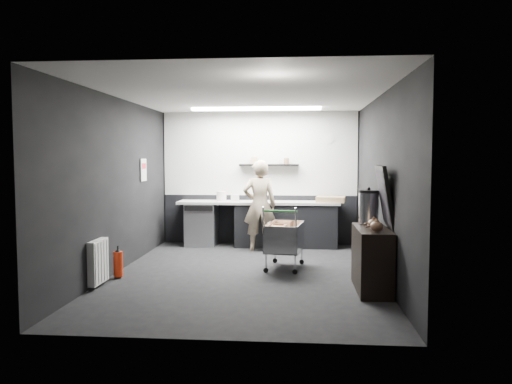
{
  "coord_description": "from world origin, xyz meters",
  "views": [
    {
      "loc": [
        0.78,
        -7.43,
        1.78
      ],
      "look_at": [
        0.12,
        0.4,
        1.23
      ],
      "focal_mm": 35.0,
      "sensor_mm": 36.0,
      "label": 1
    }
  ],
  "objects": [
    {
      "name": "pink_tub",
      "position": [
        -0.74,
        2.42,
        1.0
      ],
      "size": [
        0.2,
        0.2,
        0.2
      ],
      "primitive_type": "cylinder",
      "color": "silver",
      "rests_on": "prep_counter"
    },
    {
      "name": "poster_red_band",
      "position": [
        -1.98,
        1.3,
        1.62
      ],
      "size": [
        0.02,
        0.22,
        0.1
      ],
      "primitive_type": "cube",
      "color": "red",
      "rests_on": "poster"
    },
    {
      "name": "sideboard",
      "position": [
        1.78,
        -0.72,
        0.53
      ],
      "size": [
        0.47,
        1.11,
        1.67
      ],
      "color": "black",
      "rests_on": "floor"
    },
    {
      "name": "wall_clock",
      "position": [
        1.4,
        2.72,
        2.15
      ],
      "size": [
        0.2,
        0.03,
        0.2
      ],
      "primitive_type": "cylinder",
      "rotation": [
        1.57,
        0.0,
        0.0
      ],
      "color": "silver",
      "rests_on": "wall_back"
    },
    {
      "name": "floating_shelf",
      "position": [
        0.2,
        2.62,
        1.62
      ],
      "size": [
        1.2,
        0.22,
        0.04
      ],
      "primitive_type": "cube",
      "color": "black",
      "rests_on": "wall_back"
    },
    {
      "name": "floor",
      "position": [
        0.0,
        0.0,
        0.0
      ],
      "size": [
        5.5,
        5.5,
        0.0
      ],
      "primitive_type": "plane",
      "color": "black",
      "rests_on": "ground"
    },
    {
      "name": "poster",
      "position": [
        -1.98,
        1.3,
        1.55
      ],
      "size": [
        0.02,
        0.3,
        0.4
      ],
      "primitive_type": "cube",
      "color": "silver",
      "rests_on": "wall_left"
    },
    {
      "name": "prep_counter",
      "position": [
        0.14,
        2.42,
        0.46
      ],
      "size": [
        3.2,
        0.61,
        0.9
      ],
      "color": "black",
      "rests_on": "floor"
    },
    {
      "name": "white_container",
      "position": [
        -0.46,
        2.37,
        0.97
      ],
      "size": [
        0.17,
        0.13,
        0.14
      ],
      "primitive_type": "cube",
      "rotation": [
        0.0,
        0.0,
        0.07
      ],
      "color": "silver",
      "rests_on": "prep_counter"
    },
    {
      "name": "wall_right",
      "position": [
        2.0,
        0.0,
        1.35
      ],
      "size": [
        0.0,
        5.5,
        5.5
      ],
      "primitive_type": "plane",
      "rotation": [
        1.57,
        0.0,
        -1.57
      ],
      "color": "black",
      "rests_on": "floor"
    },
    {
      "name": "wall_back",
      "position": [
        0.0,
        2.75,
        1.35
      ],
      "size": [
        5.5,
        0.0,
        5.5
      ],
      "primitive_type": "plane",
      "rotation": [
        1.57,
        0.0,
        0.0
      ],
      "color": "black",
      "rests_on": "floor"
    },
    {
      "name": "radiator",
      "position": [
        -1.94,
        -0.9,
        0.35
      ],
      "size": [
        0.1,
        0.5,
        0.6
      ],
      "primitive_type": "cube",
      "color": "silver",
      "rests_on": "wall_left"
    },
    {
      "name": "person",
      "position": [
        0.06,
        1.97,
        0.86
      ],
      "size": [
        0.67,
        0.48,
        1.73
      ],
      "primitive_type": "imported",
      "rotation": [
        0.0,
        0.0,
        3.25
      ],
      "color": "beige",
      "rests_on": "floor"
    },
    {
      "name": "dado_panel",
      "position": [
        0.0,
        2.73,
        0.5
      ],
      "size": [
        3.95,
        0.02,
        1.0
      ],
      "primitive_type": "cube",
      "color": "black",
      "rests_on": "wall_back"
    },
    {
      "name": "fire_extinguisher",
      "position": [
        -1.85,
        -0.39,
        0.22
      ],
      "size": [
        0.14,
        0.14,
        0.46
      ],
      "color": "#B8250C",
      "rests_on": "floor"
    },
    {
      "name": "cardboard_box",
      "position": [
        1.42,
        2.37,
        0.95
      ],
      "size": [
        0.6,
        0.49,
        0.11
      ],
      "primitive_type": "cube",
      "rotation": [
        0.0,
        0.0,
        -0.14
      ],
      "color": "#A18056",
      "rests_on": "prep_counter"
    },
    {
      "name": "wall_left",
      "position": [
        -2.0,
        0.0,
        1.35
      ],
      "size": [
        0.0,
        5.5,
        5.5
      ],
      "primitive_type": "plane",
      "rotation": [
        1.57,
        0.0,
        1.57
      ],
      "color": "black",
      "rests_on": "floor"
    },
    {
      "name": "ceiling",
      "position": [
        0.0,
        0.0,
        2.7
      ],
      "size": [
        5.5,
        5.5,
        0.0
      ],
      "primitive_type": "plane",
      "rotation": [
        3.14,
        0.0,
        0.0
      ],
      "color": "silver",
      "rests_on": "wall_back"
    },
    {
      "name": "ceiling_strip",
      "position": [
        0.0,
        1.85,
        2.67
      ],
      "size": [
        2.4,
        0.2,
        0.04
      ],
      "primitive_type": "cube",
      "color": "white",
      "rests_on": "ceiling"
    },
    {
      "name": "shopping_cart",
      "position": [
        0.57,
        0.46,
        0.47
      ],
      "size": [
        0.65,
        0.97,
        0.98
      ],
      "color": "silver",
      "rests_on": "floor"
    },
    {
      "name": "kitchen_wall_panel",
      "position": [
        0.0,
        2.73,
        1.85
      ],
      "size": [
        3.95,
        0.02,
        1.7
      ],
      "primitive_type": "cube",
      "color": "beige",
      "rests_on": "wall_back"
    },
    {
      "name": "wall_front",
      "position": [
        0.0,
        -2.75,
        1.35
      ],
      "size": [
        5.5,
        0.0,
        5.5
      ],
      "primitive_type": "plane",
      "rotation": [
        -1.57,
        0.0,
        0.0
      ],
      "color": "black",
      "rests_on": "floor"
    }
  ]
}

